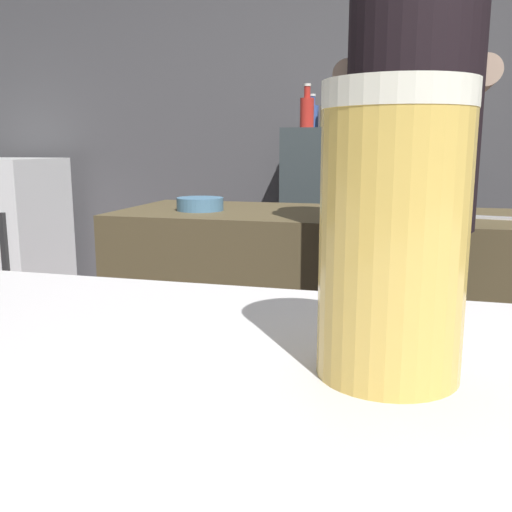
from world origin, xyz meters
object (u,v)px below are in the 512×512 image
object	(u,v)px
bartender	(409,194)
bottle_soy	(312,115)
chefs_knife	(498,218)
bottle_hot_sauce	(307,111)
mini_fridge	(8,246)
bottle_vinegar	(380,113)
bottle_olive_oil	(327,115)
mixing_bowl	(200,204)
pint_glass_near	(393,234)

from	to	relation	value
bartender	bottle_soy	distance (m)	1.76
chefs_knife	bottle_hot_sauce	xyz separation A→B (m)	(-0.82, 1.11, 0.41)
mini_fridge	bottle_vinegar	distance (m)	2.35
bottle_olive_oil	mini_fridge	bearing A→B (deg)	-174.80
mixing_bowl	bottle_olive_oil	size ratio (longest dim) A/B	0.97
mixing_bowl	pint_glass_near	size ratio (longest dim) A/B	1.18
mini_fridge	bottle_vinegar	size ratio (longest dim) A/B	5.84
mini_fridge	bottle_hot_sauce	distance (m)	2.01
mixing_bowl	bottle_hot_sauce	distance (m)	1.20
mixing_bowl	bartender	bearing A→B (deg)	-28.45
bartender	bottle_vinegar	world-z (taller)	bartender
bottle_olive_oil	chefs_knife	bearing A→B (deg)	-58.54
bartender	bottle_hot_sauce	xyz separation A→B (m)	(-0.54, 1.52, 0.30)
bartender	bottle_olive_oil	xyz separation A→B (m)	(-0.44, 1.59, 0.28)
bottle_hot_sauce	bottle_vinegar	bearing A→B (deg)	1.87
chefs_knife	pint_glass_near	distance (m)	1.71
pint_glass_near	mini_fridge	bearing A→B (deg)	131.46
bottle_soy	mixing_bowl	bearing A→B (deg)	-98.87
bartender	chefs_knife	world-z (taller)	bartender
mini_fridge	bottle_vinegar	xyz separation A→B (m)	(2.22, 0.11, 0.77)
bottle_hot_sauce	bottle_soy	bearing A→B (deg)	88.00
mixing_bowl	bottle_olive_oil	bearing A→B (deg)	76.46
chefs_knife	pint_glass_near	xyz separation A→B (m)	(-0.29, -1.68, 0.19)
bottle_vinegar	mini_fridge	bearing A→B (deg)	-177.04
mini_fridge	bottle_hot_sauce	world-z (taller)	bottle_hot_sauce
bottle_vinegar	mixing_bowl	bearing A→B (deg)	-116.77
bottle_olive_oil	bottle_hot_sauce	bearing A→B (deg)	-142.55
mixing_bowl	chefs_knife	world-z (taller)	mixing_bowl
bottle_olive_oil	bottle_hot_sauce	distance (m)	0.12
bottle_vinegar	bottle_hot_sauce	bearing A→B (deg)	-178.13
mixing_bowl	bottle_soy	size ratio (longest dim) A/B	0.91
mini_fridge	bottle_vinegar	world-z (taller)	bottle_vinegar
chefs_knife	bottle_olive_oil	xyz separation A→B (m)	(-0.72, 1.18, 0.39)
pint_glass_near	bottle_olive_oil	distance (m)	2.90
mixing_bowl	chefs_knife	distance (m)	1.01
chefs_knife	bottle_soy	bearing A→B (deg)	132.92
pint_glass_near	bartender	bearing A→B (deg)	89.71
bottle_soy	bottle_olive_oil	distance (m)	0.11
mini_fridge	chefs_knife	distance (m)	2.87
bottle_vinegar	bartender	bearing A→B (deg)	-83.99
mini_fridge	bartender	distance (m)	2.81
bottle_olive_oil	bottle_vinegar	distance (m)	0.29
pint_glass_near	bottle_olive_oil	size ratio (longest dim) A/B	0.83
mini_fridge	mixing_bowl	bearing A→B (deg)	-31.65
mini_fridge	bartender	xyz separation A→B (m)	(2.38, -1.41, 0.49)
chefs_knife	bottle_hot_sauce	distance (m)	1.44
mini_fridge	bartender	bearing A→B (deg)	-30.69
chefs_knife	bottle_soy	size ratio (longest dim) A/B	1.29
bottle_soy	bottle_hot_sauce	world-z (taller)	bottle_hot_sauce
bottle_soy	bottle_hot_sauce	size ratio (longest dim) A/B	0.82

